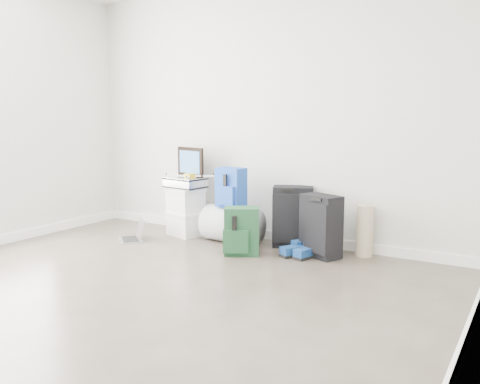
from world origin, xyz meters
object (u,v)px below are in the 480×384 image
Objects in this scene: briefcase at (185,183)px; carry_on at (321,226)px; large_suitcase at (292,217)px; boxes_stack at (186,212)px; duffel_bag at (232,224)px; laptop at (134,235)px.

briefcase is 1.65m from carry_on.
large_suitcase is at bearing 174.07° from carry_on.
large_suitcase is at bearing 23.75° from boxes_stack.
duffel_bag is 1.02m from carry_on.
briefcase is 0.73m from duffel_bag.
briefcase is (0.00, 0.00, 0.33)m from boxes_stack.
laptop is (-0.95, -0.47, -0.13)m from duffel_bag.
briefcase is at bearing 164.30° from large_suitcase.
boxes_stack is 0.87× the size of large_suitcase.
laptop is at bearing 178.64° from large_suitcase.
laptop is (-0.34, -0.47, -0.21)m from boxes_stack.
carry_on reaches higher than duffel_bag.
duffel_bag is at bearing 16.00° from boxes_stack.
boxes_stack reaches higher than laptop.
duffel_bag is at bearing -159.85° from carry_on.
large_suitcase is 1.53× the size of laptop.
duffel_bag is 1.00× the size of large_suitcase.
carry_on is at bearing 6.28° from briefcase.
boxes_stack is 1.31× the size of briefcase.
briefcase reaches higher than carry_on.
laptop is at bearing -117.85° from briefcase.
briefcase reaches higher than boxes_stack.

